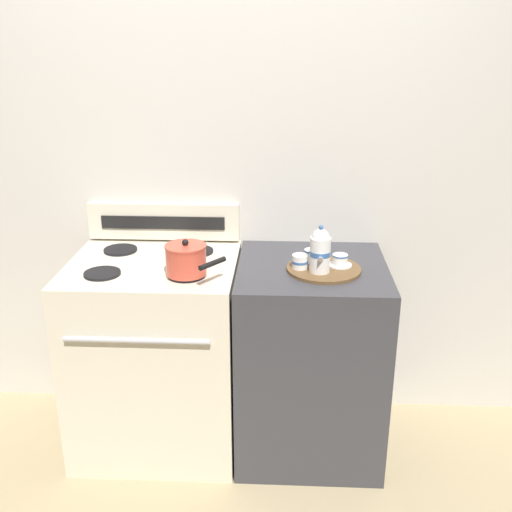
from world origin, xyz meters
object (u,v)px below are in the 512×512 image
stove (158,353)px  creamer_jug (300,261)px  serving_tray (324,269)px  saucepan (186,259)px  teacup_right (340,260)px  teapot (320,251)px  teacup_left (312,255)px

stove → creamer_jug: 0.84m
serving_tray → creamer_jug: (-0.10, -0.01, 0.04)m
saucepan → creamer_jug: (0.48, 0.09, -0.03)m
teacup_right → teapot: bearing=-140.9°
teacup_left → creamer_jug: size_ratio=1.48×
serving_tray → teacup_right: teacup_right is taller
teapot → creamer_jug: 0.11m
teapot → teacup_right: teapot is taller
teapot → creamer_jug: (-0.08, 0.04, -0.07)m
teacup_right → stove: bearing=178.3°
stove → saucepan: saucepan is taller
creamer_jug → teacup_left: bearing=60.3°
saucepan → creamer_jug: size_ratio=3.73×
teacup_left → creamer_jug: bearing=-119.7°
teapot → teacup_right: (0.09, 0.08, -0.07)m
stove → teapot: (0.75, -0.10, 0.57)m
teapot → creamer_jug: bearing=156.1°
stove → teacup_left: teacup_left is taller
stove → teacup_left: bearing=2.5°
saucepan → serving_tray: saucepan is taller
teacup_left → teacup_right: 0.13m
serving_tray → teacup_right: size_ratio=3.10×
teacup_right → saucepan: bearing=-169.2°
saucepan → serving_tray: (0.58, 0.10, -0.07)m
teacup_right → serving_tray: bearing=-158.7°
saucepan → stove: bearing=140.8°
teacup_left → teacup_right: (0.12, -0.06, 0.00)m
teapot → creamer_jug: size_ratio=2.95×
teacup_left → creamer_jug: creamer_jug is taller
saucepan → serving_tray: 0.60m
stove → teacup_left: size_ratio=8.99×
teacup_right → creamer_jug: creamer_jug is taller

